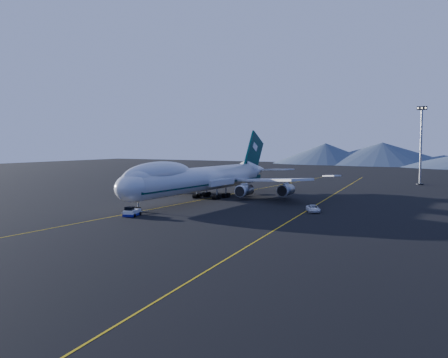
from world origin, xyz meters
The scene contains 7 objects.
ground centered at (0.00, 0.00, 0.00)m, with size 500.00×500.00×0.00m, color black.
taxiway_line_main centered at (0.00, 0.00, 0.01)m, with size 0.25×220.00×0.01m, color #E1B30D.
taxiway_line_side centered at (30.00, 10.00, 0.01)m, with size 0.25×200.00×0.01m, color #E1B30D.
boeing_747 centered at (0.00, 0.03, 5.81)m, with size 59.62×72.43×19.37m.
pushback_tug centered at (3.00, -32.14, 0.65)m, with size 3.74×5.21×2.05m.
service_van centered at (34.23, -7.43, 0.79)m, with size 2.61×5.67×1.58m, color white.
floodlight_mast centered at (44.20, 80.21, 14.47)m, with size 3.53×2.65×28.56m.
Camera 1 is at (71.33, -113.40, 15.59)m, focal length 40.00 mm.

